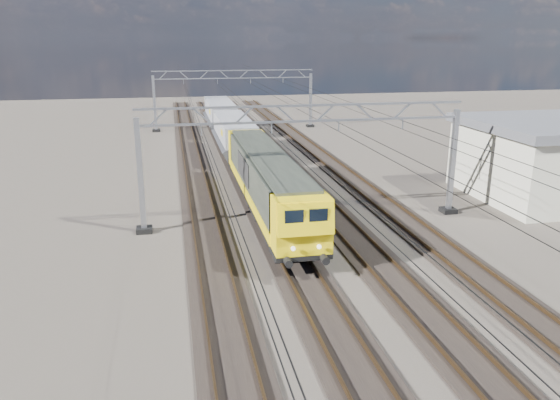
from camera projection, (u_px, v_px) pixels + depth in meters
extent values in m
plane|color=black|center=(322.00, 245.00, 29.51)|extent=(160.00, 160.00, 0.00)
cube|color=black|center=(210.00, 252.00, 28.37)|extent=(2.60, 140.00, 0.12)
cube|color=brown|center=(196.00, 250.00, 28.19)|extent=(0.08, 140.00, 0.16)
cube|color=brown|center=(224.00, 248.00, 28.46)|extent=(0.08, 140.00, 0.16)
cube|color=black|center=(286.00, 247.00, 29.12)|extent=(2.60, 140.00, 0.12)
cube|color=brown|center=(272.00, 245.00, 28.94)|extent=(0.08, 140.00, 0.16)
cube|color=brown|center=(299.00, 243.00, 29.20)|extent=(0.08, 140.00, 0.16)
cube|color=black|center=(357.00, 242.00, 29.86)|extent=(2.60, 140.00, 0.12)
cube|color=brown|center=(345.00, 240.00, 29.68)|extent=(0.08, 140.00, 0.16)
cube|color=brown|center=(370.00, 238.00, 29.95)|extent=(0.08, 140.00, 0.16)
cube|color=black|center=(425.00, 237.00, 30.61)|extent=(2.60, 140.00, 0.12)
cube|color=brown|center=(413.00, 235.00, 30.43)|extent=(0.08, 140.00, 0.16)
cube|color=brown|center=(437.00, 233.00, 30.69)|extent=(0.08, 140.00, 0.16)
cube|color=#9A9EA8|center=(140.00, 177.00, 30.55)|extent=(0.30, 0.30, 6.60)
cube|color=#9A9EA8|center=(453.00, 162.00, 34.10)|extent=(0.30, 0.30, 6.60)
cube|color=black|center=(144.00, 230.00, 31.45)|extent=(0.90, 0.90, 0.30)
cube|color=black|center=(448.00, 210.00, 34.99)|extent=(0.90, 0.90, 0.30)
cube|color=#9A9EA8|center=(306.00, 105.00, 31.26)|extent=(19.30, 0.18, 0.12)
cube|color=#9A9EA8|center=(306.00, 121.00, 31.51)|extent=(19.30, 0.18, 0.12)
cube|color=#9A9EA8|center=(158.00, 117.00, 29.84)|extent=(1.03, 0.10, 0.94)
cube|color=#9A9EA8|center=(202.00, 116.00, 30.28)|extent=(1.03, 0.10, 0.94)
cube|color=#9A9EA8|center=(244.00, 115.00, 30.72)|extent=(1.03, 0.10, 0.94)
cube|color=#9A9EA8|center=(286.00, 114.00, 31.16)|extent=(1.03, 0.10, 0.94)
cube|color=#9A9EA8|center=(326.00, 113.00, 31.61)|extent=(1.03, 0.10, 0.94)
cube|color=#9A9EA8|center=(365.00, 112.00, 32.05)|extent=(1.03, 0.10, 0.94)
cube|color=#9A9EA8|center=(402.00, 111.00, 32.49)|extent=(1.03, 0.10, 0.94)
cube|color=#9A9EA8|center=(439.00, 110.00, 32.93)|extent=(1.03, 0.10, 0.94)
cube|color=#9A9EA8|center=(201.00, 130.00, 30.49)|extent=(0.06, 0.06, 0.65)
cube|color=#9A9EA8|center=(272.00, 128.00, 31.23)|extent=(0.06, 0.06, 0.65)
cube|color=#9A9EA8|center=(339.00, 126.00, 31.98)|extent=(0.06, 0.06, 0.65)
cube|color=#9A9EA8|center=(403.00, 124.00, 32.72)|extent=(0.06, 0.06, 0.65)
cube|color=#9A9EA8|center=(155.00, 104.00, 64.40)|extent=(0.30, 0.30, 6.60)
cube|color=#9A9EA8|center=(310.00, 100.00, 67.94)|extent=(0.30, 0.30, 6.60)
cube|color=black|center=(156.00, 130.00, 65.30)|extent=(0.90, 0.90, 0.30)
cube|color=black|center=(310.00, 126.00, 68.84)|extent=(0.90, 0.90, 0.30)
cube|color=#9A9EA8|center=(234.00, 70.00, 65.10)|extent=(19.30, 0.18, 0.12)
cube|color=#9A9EA8|center=(234.00, 78.00, 65.36)|extent=(19.30, 0.18, 0.12)
cube|color=#9A9EA8|center=(163.00, 75.00, 63.68)|extent=(1.03, 0.10, 0.94)
cube|color=#9A9EA8|center=(184.00, 75.00, 64.13)|extent=(1.03, 0.10, 0.94)
cube|color=#9A9EA8|center=(204.00, 75.00, 64.57)|extent=(1.03, 0.10, 0.94)
cube|color=#9A9EA8|center=(224.00, 74.00, 65.01)|extent=(1.03, 0.10, 0.94)
cube|color=#9A9EA8|center=(244.00, 74.00, 65.45)|extent=(1.03, 0.10, 0.94)
cube|color=#9A9EA8|center=(263.00, 74.00, 65.90)|extent=(1.03, 0.10, 0.94)
cube|color=#9A9EA8|center=(283.00, 74.00, 66.34)|extent=(1.03, 0.10, 0.94)
cube|color=#9A9EA8|center=(302.00, 73.00, 66.78)|extent=(1.03, 0.10, 0.94)
cube|color=#9A9EA8|center=(184.00, 82.00, 64.34)|extent=(0.06, 0.06, 0.65)
cube|color=#9A9EA8|center=(217.00, 81.00, 65.08)|extent=(0.06, 0.06, 0.65)
cube|color=#9A9EA8|center=(251.00, 81.00, 65.83)|extent=(0.06, 0.06, 0.65)
cube|color=#9A9EA8|center=(283.00, 80.00, 66.57)|extent=(0.06, 0.06, 0.65)
cylinder|color=black|center=(198.00, 125.00, 34.34)|extent=(0.03, 140.00, 0.03)
cylinder|color=black|center=(198.00, 117.00, 34.20)|extent=(0.03, 140.00, 0.03)
cylinder|color=black|center=(261.00, 123.00, 35.09)|extent=(0.03, 140.00, 0.03)
cylinder|color=black|center=(260.00, 115.00, 34.94)|extent=(0.03, 140.00, 0.03)
cylinder|color=black|center=(321.00, 121.00, 35.83)|extent=(0.03, 140.00, 0.03)
cylinder|color=black|center=(321.00, 114.00, 35.69)|extent=(0.03, 140.00, 0.03)
cylinder|color=black|center=(378.00, 120.00, 36.58)|extent=(0.03, 140.00, 0.03)
cylinder|color=black|center=(379.00, 112.00, 36.44)|extent=(0.03, 140.00, 0.03)
cube|color=black|center=(289.00, 240.00, 28.18)|extent=(2.20, 3.60, 0.60)
cube|color=black|center=(252.00, 179.00, 40.40)|extent=(2.20, 3.60, 0.60)
cube|color=black|center=(267.00, 198.00, 34.18)|extent=(2.65, 20.00, 0.25)
cube|color=black|center=(267.00, 204.00, 34.29)|extent=(2.20, 4.50, 0.75)
cube|color=#272D25|center=(267.00, 176.00, 33.78)|extent=(2.65, 17.00, 2.60)
cube|color=yellow|center=(246.00, 193.00, 33.81)|extent=(0.04, 17.00, 0.60)
cube|color=yellow|center=(288.00, 191.00, 34.31)|extent=(0.04, 17.00, 0.60)
cube|color=black|center=(243.00, 168.00, 34.36)|extent=(0.05, 5.00, 1.40)
cube|color=black|center=(285.00, 166.00, 34.87)|extent=(0.05, 5.00, 1.40)
cube|color=#272D25|center=(267.00, 154.00, 33.39)|extent=(2.25, 18.00, 0.15)
cube|color=yellow|center=(301.00, 223.00, 25.22)|extent=(2.65, 1.80, 2.60)
cube|color=yellow|center=(306.00, 219.00, 24.18)|extent=(2.60, 0.46, 1.52)
cube|color=black|center=(294.00, 218.00, 23.96)|extent=(0.85, 0.08, 0.75)
cube|color=black|center=(318.00, 217.00, 24.16)|extent=(0.85, 0.08, 0.75)
cylinder|color=black|center=(288.00, 262.00, 24.33)|extent=(0.36, 0.50, 0.36)
cylinder|color=black|center=(325.00, 260.00, 24.65)|extent=(0.36, 0.50, 0.36)
cylinder|color=white|center=(293.00, 249.00, 24.30)|extent=(0.20, 0.08, 0.20)
cylinder|color=white|center=(319.00, 247.00, 24.53)|extent=(0.20, 0.08, 0.20)
cube|color=yellow|center=(247.00, 148.00, 42.33)|extent=(2.65, 1.80, 2.60)
cube|color=yellow|center=(245.00, 140.00, 43.08)|extent=(2.60, 0.46, 1.52)
cube|color=black|center=(238.00, 138.00, 43.05)|extent=(0.85, 0.08, 0.75)
cube|color=black|center=(252.00, 138.00, 43.25)|extent=(0.85, 0.08, 0.75)
cylinder|color=black|center=(235.00, 163.00, 43.70)|extent=(0.36, 0.50, 0.36)
cylinder|color=black|center=(256.00, 162.00, 44.02)|extent=(0.36, 0.50, 0.36)
cylinder|color=white|center=(238.00, 156.00, 43.48)|extent=(0.20, 0.08, 0.20)
cylinder|color=white|center=(253.00, 155.00, 43.71)|extent=(0.20, 0.08, 0.20)
cube|color=black|center=(241.00, 160.00, 46.71)|extent=(2.20, 2.60, 0.55)
cube|color=black|center=(229.00, 141.00, 55.17)|extent=(2.20, 2.60, 0.55)
cube|color=black|center=(234.00, 146.00, 50.84)|extent=(2.40, 13.00, 0.20)
cube|color=gray|center=(234.00, 128.00, 50.35)|extent=(2.80, 12.00, 1.80)
cube|color=#44454B|center=(224.00, 142.00, 50.53)|extent=(1.48, 12.00, 1.36)
cube|color=#44454B|center=(244.00, 141.00, 50.88)|extent=(1.48, 12.00, 1.36)
cube|color=yellow|center=(222.00, 133.00, 47.23)|extent=(0.04, 1.20, 0.50)
cube|color=black|center=(224.00, 133.00, 60.06)|extent=(2.20, 2.60, 0.55)
cube|color=black|center=(217.00, 121.00, 68.52)|extent=(2.20, 2.60, 0.55)
cube|color=black|center=(221.00, 124.00, 64.19)|extent=(2.40, 13.00, 0.20)
cube|color=gray|center=(220.00, 109.00, 63.70)|extent=(2.80, 12.00, 1.80)
cube|color=#44454B|center=(212.00, 120.00, 63.88)|extent=(1.48, 12.00, 1.36)
cube|color=#44454B|center=(228.00, 120.00, 64.23)|extent=(1.48, 12.00, 1.36)
cube|color=yellow|center=(210.00, 112.00, 60.58)|extent=(0.04, 1.20, 0.50)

